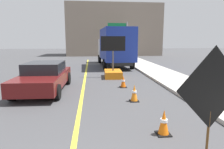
{
  "coord_description": "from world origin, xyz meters",
  "views": [
    {
      "loc": [
        0.45,
        -1.32,
        2.42
      ],
      "look_at": [
        1.1,
        4.94,
        1.34
      ],
      "focal_mm": 31.7,
      "sensor_mm": 36.0,
      "label": 1
    }
  ],
  "objects_px": {
    "traffic_cone_mid_lane": "(134,93)",
    "highway_guide_sign": "(121,33)",
    "arrow_board_trailer": "(113,70)",
    "traffic_cone_far_lane": "(123,82)",
    "box_truck": "(115,46)",
    "pickup_car": "(44,77)",
    "roadwork_sign": "(212,90)",
    "traffic_cone_near_sign": "(164,122)"
  },
  "relations": [
    {
      "from": "traffic_cone_near_sign",
      "to": "roadwork_sign",
      "type": "bearing_deg",
      "value": -68.03
    },
    {
      "from": "traffic_cone_near_sign",
      "to": "traffic_cone_far_lane",
      "type": "height_order",
      "value": "traffic_cone_near_sign"
    },
    {
      "from": "arrow_board_trailer",
      "to": "traffic_cone_near_sign",
      "type": "xyz_separation_m",
      "value": [
        0.42,
        -8.26,
        -0.15
      ]
    },
    {
      "from": "box_truck",
      "to": "roadwork_sign",
      "type": "bearing_deg",
      "value": -89.63
    },
    {
      "from": "box_truck",
      "to": "traffic_cone_near_sign",
      "type": "height_order",
      "value": "box_truck"
    },
    {
      "from": "box_truck",
      "to": "traffic_cone_far_lane",
      "type": "xyz_separation_m",
      "value": [
        -0.58,
        -8.77,
        -1.57
      ]
    },
    {
      "from": "highway_guide_sign",
      "to": "pickup_car",
      "type": "bearing_deg",
      "value": -109.71
    },
    {
      "from": "arrow_board_trailer",
      "to": "traffic_cone_far_lane",
      "type": "distance_m",
      "value": 2.96
    },
    {
      "from": "box_truck",
      "to": "highway_guide_sign",
      "type": "distance_m",
      "value": 9.34
    },
    {
      "from": "pickup_car",
      "to": "traffic_cone_far_lane",
      "type": "distance_m",
      "value": 3.94
    },
    {
      "from": "arrow_board_trailer",
      "to": "box_truck",
      "type": "xyz_separation_m",
      "value": [
        0.79,
        5.83,
        1.4
      ]
    },
    {
      "from": "box_truck",
      "to": "traffic_cone_mid_lane",
      "type": "bearing_deg",
      "value": -92.66
    },
    {
      "from": "traffic_cone_mid_lane",
      "to": "traffic_cone_far_lane",
      "type": "relative_size",
      "value": 1.11
    },
    {
      "from": "roadwork_sign",
      "to": "traffic_cone_far_lane",
      "type": "relative_size",
      "value": 3.75
    },
    {
      "from": "traffic_cone_mid_lane",
      "to": "traffic_cone_near_sign",
      "type": "bearing_deg",
      "value": -87.11
    },
    {
      "from": "arrow_board_trailer",
      "to": "box_truck",
      "type": "bearing_deg",
      "value": 82.25
    },
    {
      "from": "arrow_board_trailer",
      "to": "traffic_cone_mid_lane",
      "type": "bearing_deg",
      "value": -87.07
    },
    {
      "from": "arrow_board_trailer",
      "to": "traffic_cone_far_lane",
      "type": "height_order",
      "value": "arrow_board_trailer"
    },
    {
      "from": "pickup_car",
      "to": "traffic_cone_mid_lane",
      "type": "xyz_separation_m",
      "value": [
        3.97,
        -2.11,
        -0.36
      ]
    },
    {
      "from": "highway_guide_sign",
      "to": "traffic_cone_near_sign",
      "type": "height_order",
      "value": "highway_guide_sign"
    },
    {
      "from": "arrow_board_trailer",
      "to": "highway_guide_sign",
      "type": "xyz_separation_m",
      "value": [
        2.78,
        14.82,
        2.94
      ]
    },
    {
      "from": "pickup_car",
      "to": "highway_guide_sign",
      "type": "bearing_deg",
      "value": 70.29
    },
    {
      "from": "traffic_cone_near_sign",
      "to": "highway_guide_sign",
      "type": "bearing_deg",
      "value": 84.16
    },
    {
      "from": "box_truck",
      "to": "traffic_cone_mid_lane",
      "type": "distance_m",
      "value": 11.31
    },
    {
      "from": "traffic_cone_mid_lane",
      "to": "highway_guide_sign",
      "type": "bearing_deg",
      "value": 82.92
    },
    {
      "from": "traffic_cone_near_sign",
      "to": "traffic_cone_mid_lane",
      "type": "height_order",
      "value": "traffic_cone_mid_lane"
    },
    {
      "from": "highway_guide_sign",
      "to": "box_truck",
      "type": "bearing_deg",
      "value": -102.46
    },
    {
      "from": "roadwork_sign",
      "to": "arrow_board_trailer",
      "type": "bearing_deg",
      "value": 95.41
    },
    {
      "from": "highway_guide_sign",
      "to": "traffic_cone_far_lane",
      "type": "xyz_separation_m",
      "value": [
        -2.56,
        -17.76,
        -3.12
      ]
    },
    {
      "from": "traffic_cone_mid_lane",
      "to": "roadwork_sign",
      "type": "bearing_deg",
      "value": -81.35
    },
    {
      "from": "roadwork_sign",
      "to": "highway_guide_sign",
      "type": "height_order",
      "value": "highway_guide_sign"
    },
    {
      "from": "box_truck",
      "to": "pickup_car",
      "type": "height_order",
      "value": "box_truck"
    },
    {
      "from": "box_truck",
      "to": "traffic_cone_far_lane",
      "type": "relative_size",
      "value": 12.79
    },
    {
      "from": "traffic_cone_mid_lane",
      "to": "box_truck",
      "type": "bearing_deg",
      "value": 87.34
    },
    {
      "from": "box_truck",
      "to": "traffic_cone_near_sign",
      "type": "xyz_separation_m",
      "value": [
        -0.37,
        -14.09,
        -1.55
      ]
    },
    {
      "from": "arrow_board_trailer",
      "to": "box_truck",
      "type": "relative_size",
      "value": 0.34
    },
    {
      "from": "highway_guide_sign",
      "to": "traffic_cone_far_lane",
      "type": "relative_size",
      "value": 8.03
    },
    {
      "from": "arrow_board_trailer",
      "to": "box_truck",
      "type": "height_order",
      "value": "box_truck"
    },
    {
      "from": "roadwork_sign",
      "to": "traffic_cone_mid_lane",
      "type": "distance_m",
      "value": 4.27
    },
    {
      "from": "arrow_board_trailer",
      "to": "traffic_cone_far_lane",
      "type": "xyz_separation_m",
      "value": [
        0.22,
        -2.94,
        -0.18
      ]
    },
    {
      "from": "arrow_board_trailer",
      "to": "traffic_cone_near_sign",
      "type": "distance_m",
      "value": 8.27
    },
    {
      "from": "pickup_car",
      "to": "traffic_cone_mid_lane",
      "type": "relative_size",
      "value": 6.66
    }
  ]
}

